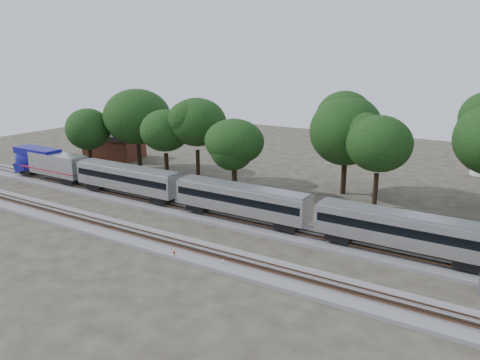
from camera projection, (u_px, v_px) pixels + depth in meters
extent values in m
plane|color=#383328|center=(181.00, 232.00, 54.50)|extent=(160.00, 160.00, 0.00)
cube|color=slate|center=(211.00, 216.00, 59.36)|extent=(160.00, 5.00, 0.40)
cube|color=brown|center=(208.00, 214.00, 58.66)|extent=(160.00, 0.08, 0.15)
cube|color=brown|center=(214.00, 211.00, 59.83)|extent=(160.00, 0.08, 0.15)
cube|color=slate|center=(158.00, 242.00, 51.18)|extent=(160.00, 5.00, 0.40)
cube|color=brown|center=(153.00, 240.00, 50.47)|extent=(160.00, 0.08, 0.15)
cube|color=brown|center=(162.00, 236.00, 51.65)|extent=(160.00, 0.08, 0.15)
cube|color=silver|center=(58.00, 164.00, 73.72)|extent=(10.67, 3.02, 3.32)
ellipsoid|color=navy|center=(28.00, 160.00, 77.71)|extent=(5.44, 3.14, 4.63)
cube|color=navy|center=(37.00, 151.00, 75.85)|extent=(8.56, 2.96, 1.01)
cube|color=black|center=(29.00, 154.00, 77.19)|extent=(0.45, 2.31, 1.32)
cube|color=maroon|center=(53.00, 168.00, 74.57)|extent=(13.08, 3.06, 0.18)
cube|color=black|center=(30.00, 171.00, 78.12)|extent=(2.62, 2.21, 0.91)
cube|color=black|center=(72.00, 180.00, 72.70)|extent=(2.62, 2.21, 0.91)
cube|color=silver|center=(127.00, 178.00, 65.98)|extent=(17.51, 3.02, 3.02)
cube|color=black|center=(127.00, 176.00, 65.90)|extent=(16.91, 3.07, 0.91)
cube|color=gray|center=(127.00, 167.00, 65.57)|extent=(17.11, 2.42, 0.35)
cube|color=black|center=(98.00, 185.00, 69.74)|extent=(2.62, 2.21, 0.91)
cube|color=black|center=(162.00, 198.00, 63.24)|extent=(2.62, 2.21, 0.91)
cube|color=silver|center=(241.00, 199.00, 56.29)|extent=(17.51, 3.02, 3.02)
cube|color=black|center=(241.00, 197.00, 56.21)|extent=(16.91, 3.07, 0.91)
cube|color=gray|center=(241.00, 187.00, 55.88)|extent=(17.11, 2.42, 0.35)
cube|color=black|center=(199.00, 206.00, 60.04)|extent=(2.62, 2.21, 0.91)
cube|color=black|center=(288.00, 224.00, 53.55)|extent=(2.62, 2.21, 0.91)
cube|color=silver|center=(402.00, 230.00, 46.59)|extent=(17.51, 3.02, 3.02)
cube|color=black|center=(402.00, 227.00, 46.51)|extent=(16.91, 3.07, 0.91)
cube|color=gray|center=(403.00, 215.00, 46.19)|extent=(17.11, 2.42, 0.35)
cube|color=black|center=(340.00, 235.00, 50.35)|extent=(2.62, 2.21, 0.91)
cube|color=black|center=(469.00, 262.00, 43.85)|extent=(2.62, 2.21, 0.91)
cylinder|color=#512D19|center=(174.00, 256.00, 47.10)|extent=(0.05, 0.05, 0.80)
cylinder|color=red|center=(174.00, 253.00, 47.01)|extent=(0.29, 0.07, 0.28)
cylinder|color=#512D19|center=(223.00, 264.00, 45.27)|extent=(0.05, 0.05, 0.77)
cylinder|color=silver|center=(223.00, 261.00, 45.18)|extent=(0.28, 0.04, 0.28)
cube|color=#512D19|center=(213.00, 264.00, 45.92)|extent=(0.58, 0.48, 0.30)
cube|color=brown|center=(115.00, 148.00, 92.57)|extent=(11.41, 9.11, 4.04)
cube|color=black|center=(114.00, 136.00, 91.92)|extent=(11.65, 9.35, 0.91)
cylinder|color=black|center=(91.00, 159.00, 83.22)|extent=(0.70, 0.70, 3.98)
ellipsoid|color=black|center=(88.00, 129.00, 81.81)|extent=(7.50, 7.50, 6.37)
cylinder|color=black|center=(139.00, 156.00, 83.25)|extent=(0.70, 0.70, 5.13)
ellipsoid|color=black|center=(137.00, 117.00, 81.44)|extent=(9.68, 9.68, 8.22)
cylinder|color=black|center=(167.00, 167.00, 76.76)|extent=(0.70, 0.70, 4.40)
ellipsoid|color=black|center=(165.00, 131.00, 75.20)|extent=(8.30, 8.30, 7.06)
cylinder|color=black|center=(198.00, 166.00, 75.55)|extent=(0.70, 0.70, 5.22)
ellipsoid|color=black|center=(197.00, 122.00, 73.70)|extent=(9.85, 9.85, 8.37)
cylinder|color=black|center=(234.00, 181.00, 68.03)|extent=(0.70, 0.70, 4.33)
ellipsoid|color=black|center=(234.00, 142.00, 66.50)|extent=(8.16, 8.16, 6.94)
cylinder|color=black|center=(344.00, 177.00, 68.91)|extent=(0.70, 0.70, 5.09)
ellipsoid|color=black|center=(346.00, 131.00, 67.12)|extent=(9.60, 9.60, 8.16)
cylinder|color=black|center=(375.00, 190.00, 62.85)|extent=(0.70, 0.70, 4.70)
ellipsoid|color=black|center=(379.00, 144.00, 61.19)|extent=(8.85, 8.85, 7.53)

